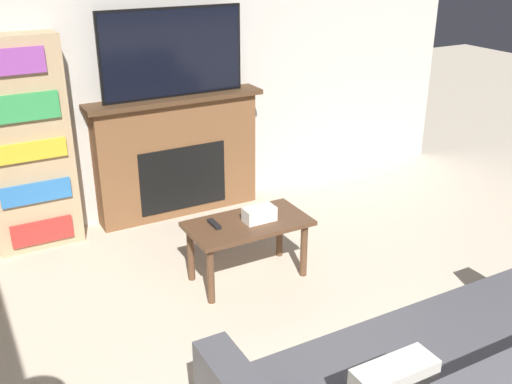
{
  "coord_description": "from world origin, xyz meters",
  "views": [
    {
      "loc": [
        -1.73,
        -0.75,
        2.26
      ],
      "look_at": [
        0.03,
        2.47,
        0.68
      ],
      "focal_mm": 42.0,
      "sensor_mm": 36.0,
      "label": 1
    }
  ],
  "objects_px": {
    "coffee_table": "(247,231)",
    "bookshelf": "(26,146)",
    "fireplace": "(177,155)",
    "tv": "(173,53)"
  },
  "relations": [
    {
      "from": "coffee_table",
      "to": "bookshelf",
      "type": "relative_size",
      "value": 0.52
    },
    {
      "from": "fireplace",
      "to": "tv",
      "type": "xyz_separation_m",
      "value": [
        -0.0,
        -0.02,
        0.87
      ]
    },
    {
      "from": "fireplace",
      "to": "tv",
      "type": "relative_size",
      "value": 1.25
    },
    {
      "from": "coffee_table",
      "to": "bookshelf",
      "type": "height_order",
      "value": "bookshelf"
    },
    {
      "from": "tv",
      "to": "bookshelf",
      "type": "bearing_deg",
      "value": -179.83
    },
    {
      "from": "tv",
      "to": "fireplace",
      "type": "bearing_deg",
      "value": 90.0
    },
    {
      "from": "tv",
      "to": "coffee_table",
      "type": "height_order",
      "value": "tv"
    },
    {
      "from": "coffee_table",
      "to": "tv",
      "type": "bearing_deg",
      "value": 90.12
    },
    {
      "from": "fireplace",
      "to": "bookshelf",
      "type": "xyz_separation_m",
      "value": [
        -1.2,
        -0.02,
        0.29
      ]
    },
    {
      "from": "bookshelf",
      "to": "fireplace",
      "type": "bearing_deg",
      "value": 1.12
    }
  ]
}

